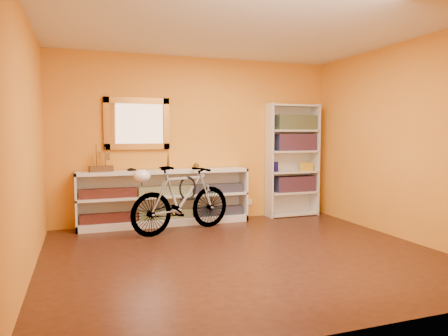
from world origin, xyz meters
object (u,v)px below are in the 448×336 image
object	(u,v)px
console_unit	(165,198)
bookcase	(292,160)
bicycle	(182,199)
helmet	(142,176)

from	to	relation	value
console_unit	bookcase	distance (m)	2.25
bicycle	helmet	size ratio (longest dim) A/B	7.06
bookcase	bicycle	xyz separation A→B (m)	(-2.05, -0.55, -0.47)
bicycle	helmet	world-z (taller)	bicycle
console_unit	bookcase	xyz separation A→B (m)	(2.19, 0.03, 0.52)
bicycle	helmet	xyz separation A→B (m)	(-0.59, -0.19, 0.36)
bookcase	bicycle	size ratio (longest dim) A/B	1.17
console_unit	bicycle	size ratio (longest dim) A/B	1.60
bookcase	helmet	xyz separation A→B (m)	(-2.64, -0.74, -0.11)
helmet	bookcase	bearing A→B (deg)	15.66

